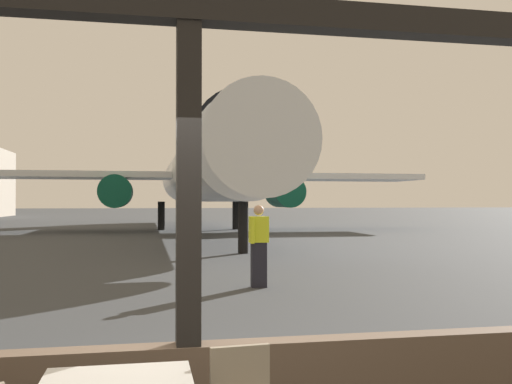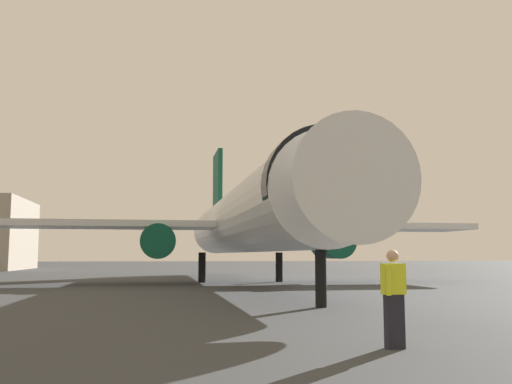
{
  "view_description": "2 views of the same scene",
  "coord_description": "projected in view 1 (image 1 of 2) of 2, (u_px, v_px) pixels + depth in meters",
  "views": [
    {
      "loc": [
        -0.34,
        -4.7,
        1.82
      ],
      "look_at": [
        2.95,
        12.25,
        2.11
      ],
      "focal_mm": 39.61,
      "sensor_mm": 36.0,
      "label": 1
    },
    {
      "loc": [
        -2.22,
        -2.51,
        1.65
      ],
      "look_at": [
        0.69,
        13.68,
        3.51
      ],
      "focal_mm": 39.16,
      "sensor_mm": 36.0,
      "label": 2
    }
  ],
  "objects": [
    {
      "name": "ground_crew_worker",
      "position": [
        259.0,
        245.0,
        11.92
      ],
      "size": [
        0.43,
        0.43,
        1.74
      ],
      "color": "black",
      "rests_on": "ground"
    },
    {
      "name": "ground_plane",
      "position": [
        151.0,
        225.0,
        43.91
      ],
      "size": [
        220.0,
        220.0,
        0.0
      ],
      "primitive_type": "plane",
      "color": "#383A3D"
    },
    {
      "name": "airplane",
      "position": [
        203.0,
        171.0,
        33.97
      ],
      "size": [
        28.33,
        36.39,
        10.58
      ],
      "color": "silver",
      "rests_on": "ground"
    },
    {
      "name": "window_frame",
      "position": [
        188.0,
        269.0,
        4.67
      ],
      "size": [
        8.44,
        0.24,
        3.54
      ],
      "color": "brown",
      "rests_on": "ground"
    }
  ]
}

